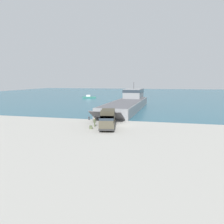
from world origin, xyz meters
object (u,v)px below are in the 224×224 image
Objects in this scene: soldier_on_ramp at (95,122)px; cargo_crate at (91,127)px; landing_craft at (128,102)px; military_truck at (108,119)px; moored_boat_a at (89,97)px; mooring_bollard at (89,118)px.

soldier_on_ramp is 2.50× the size of cargo_crate.
military_truck is at bearing -86.37° from landing_craft.
soldier_on_ramp is 2.01m from cargo_crate.
military_truck reaches higher than cargo_crate.
mooring_bollard is at bearing 1.76° from moored_boat_a.
landing_craft is at bearing 85.85° from cargo_crate.
soldier_on_ramp is at bearing 86.54° from cargo_crate.
landing_craft reaches higher than mooring_bollard.
mooring_bollard is at bearing -117.76° from soldier_on_ramp.
mooring_bollard is (-6.18, 7.36, -1.25)m from military_truck.
mooring_bollard is 8.98m from cargo_crate.
military_truck is at bearing 106.98° from soldier_on_ramp.
mooring_bollard reaches higher than cargo_crate.
landing_craft is 28.17m from soldier_on_ramp.
landing_craft reaches higher than military_truck.
moored_boat_a is 69.34m from cargo_crate.
military_truck is at bearing 4.59° from moored_boat_a.
moored_boat_a is at bearing -168.94° from military_truck.
landing_craft is 30.09m from cargo_crate.
soldier_on_ramp is (-2.06, -28.07, -1.10)m from landing_craft.
cargo_crate is at bearing -68.59° from mooring_bollard.
landing_craft reaches higher than moored_boat_a.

